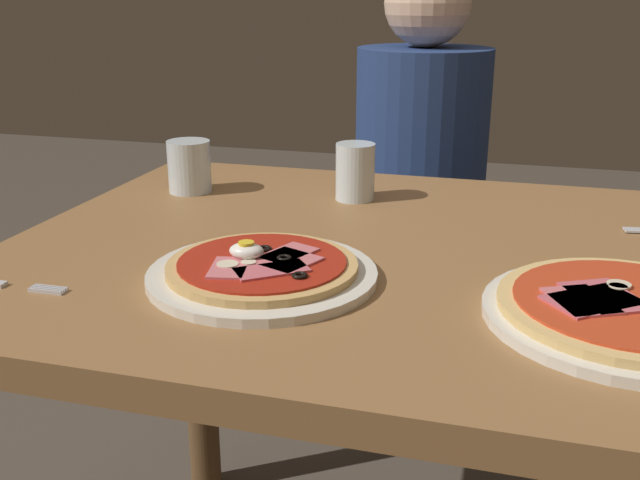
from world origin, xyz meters
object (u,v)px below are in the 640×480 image
object	(u,v)px
dining_table	(386,329)
water_glass_far	(355,176)
pizza_foreground	(262,270)
diner_person	(418,219)
water_glass_near	(190,170)
pizza_across_left	(628,311)

from	to	relation	value
dining_table	water_glass_far	bearing A→B (deg)	114.12
pizza_foreground	diner_person	xyz separation A→B (m)	(0.06, 0.96, -0.22)
water_glass_far	pizza_foreground	bearing A→B (deg)	-94.07
dining_table	water_glass_far	xyz separation A→B (m)	(-0.10, 0.23, 0.17)
water_glass_near	water_glass_far	bearing A→B (deg)	5.73
dining_table	diner_person	size ratio (longest dim) A/B	0.92
pizza_foreground	pizza_across_left	size ratio (longest dim) A/B	0.92
pizza_foreground	water_glass_near	bearing A→B (deg)	126.54
pizza_foreground	water_glass_near	world-z (taller)	water_glass_near
dining_table	pizza_foreground	bearing A→B (deg)	-129.00
pizza_across_left	water_glass_near	size ratio (longest dim) A/B	3.41
dining_table	diner_person	distance (m)	0.81
dining_table	water_glass_far	world-z (taller)	water_glass_far
pizza_across_left	water_glass_far	distance (m)	0.56
water_glass_near	water_glass_far	distance (m)	0.30
water_glass_far	dining_table	bearing A→B (deg)	-65.88
dining_table	water_glass_near	distance (m)	0.47
water_glass_far	diner_person	bearing A→B (deg)	86.67
water_glass_near	diner_person	xyz separation A→B (m)	(0.33, 0.60, -0.24)
pizza_foreground	pizza_across_left	distance (m)	0.42
water_glass_far	pizza_across_left	bearing A→B (deg)	-45.05
pizza_foreground	pizza_across_left	bearing A→B (deg)	-0.99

